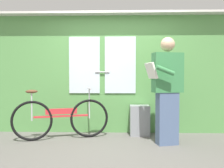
# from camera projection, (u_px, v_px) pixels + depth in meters

# --- Properties ---
(ground_plane) EXTENTS (6.05, 4.17, 0.04)m
(ground_plane) POSITION_uv_depth(u_px,v_px,m) (110.00, 155.00, 3.30)
(ground_plane) COLOR #56544F
(train_door_wall) EXTENTS (5.05, 0.28, 2.33)m
(train_door_wall) POSITION_uv_depth(u_px,v_px,m) (112.00, 71.00, 4.53)
(train_door_wall) COLOR #56934C
(train_door_wall) RESTS_ON ground_plane
(bicycle_near_door) EXTENTS (1.64, 0.60, 0.90)m
(bicycle_near_door) POSITION_uv_depth(u_px,v_px,m) (61.00, 118.00, 4.06)
(bicycle_near_door) COLOR black
(bicycle_near_door) RESTS_ON ground_plane
(passenger_reading_newspaper) EXTENTS (0.62, 0.56, 1.74)m
(passenger_reading_newspaper) POSITION_uv_depth(u_px,v_px,m) (167.00, 88.00, 3.72)
(passenger_reading_newspaper) COLOR slate
(passenger_reading_newspaper) RESTS_ON ground_plane
(trash_bin_by_wall) EXTENTS (0.36, 0.28, 0.56)m
(trash_bin_by_wall) POSITION_uv_depth(u_px,v_px,m) (140.00, 120.00, 4.33)
(trash_bin_by_wall) COLOR gray
(trash_bin_by_wall) RESTS_ON ground_plane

